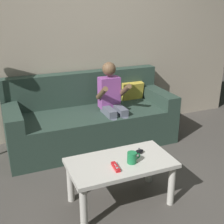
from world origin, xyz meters
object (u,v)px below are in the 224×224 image
(couch, at_px, (91,120))
(game_remote_red_near_edge, at_px, (116,167))
(nunchuk_black, at_px, (139,152))
(person_seated_on_couch, at_px, (112,100))
(coffee_mug, at_px, (132,158))
(coffee_table, at_px, (121,169))

(couch, height_order, game_remote_red_near_edge, couch)
(game_remote_red_near_edge, xyz_separation_m, nunchuk_black, (0.29, 0.14, 0.01))
(person_seated_on_couch, distance_m, coffee_mug, 1.15)
(nunchuk_black, relative_size, coffee_mug, 0.81)
(game_remote_red_near_edge, bearing_deg, person_seated_on_couch, 68.52)
(coffee_table, bearing_deg, couch, 82.88)
(couch, bearing_deg, coffee_mug, -93.41)
(couch, height_order, person_seated_on_couch, person_seated_on_couch)
(couch, bearing_deg, coffee_table, -97.12)
(coffee_mug, bearing_deg, game_remote_red_near_edge, -170.47)
(game_remote_red_near_edge, height_order, nunchuk_black, nunchuk_black)
(couch, distance_m, game_remote_red_near_edge, 1.35)
(coffee_mug, bearing_deg, couch, 86.59)
(coffee_mug, bearing_deg, nunchuk_black, 42.48)
(person_seated_on_couch, xyz_separation_m, nunchuk_black, (-0.16, -1.00, -0.15))
(person_seated_on_couch, bearing_deg, nunchuk_black, -99.15)
(person_seated_on_couch, relative_size, game_remote_red_near_edge, 7.16)
(coffee_table, distance_m, coffee_mug, 0.15)
(couch, relative_size, person_seated_on_couch, 1.97)
(game_remote_red_near_edge, distance_m, nunchuk_black, 0.32)
(person_seated_on_couch, distance_m, coffee_table, 1.14)
(couch, distance_m, coffee_mug, 1.31)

